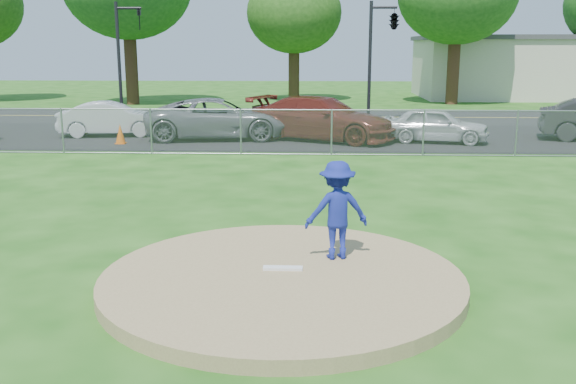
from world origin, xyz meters
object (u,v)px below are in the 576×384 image
at_px(tree_center, 294,0).
at_px(traffic_cone, 120,134).
at_px(parked_car_pearl, 436,125).
at_px(traffic_signal_left, 123,50).
at_px(parked_car_darkred, 322,118).
at_px(traffic_signal_center, 392,23).
at_px(parked_car_gray, 218,118).
at_px(pitcher, 337,210).
at_px(parked_car_white, 112,119).
at_px(commercial_building, 535,67).

distance_m(tree_center, traffic_cone, 21.47).
bearing_deg(parked_car_pearl, traffic_signal_left, 75.13).
bearing_deg(tree_center, parked_car_darkred, -84.68).
height_order(traffic_signal_left, traffic_cone, traffic_signal_left).
xyz_separation_m(traffic_signal_left, traffic_signal_center, (12.73, -0.00, 1.25)).
relative_size(tree_center, parked_car_gray, 1.75).
xyz_separation_m(pitcher, parked_car_white, (-8.54, 15.58, -0.29)).
height_order(traffic_cone, parked_car_darkred, parked_car_darkred).
bearing_deg(parked_car_pearl, parked_car_gray, 97.33).
relative_size(traffic_signal_center, parked_car_pearl, 1.45).
xyz_separation_m(tree_center, parked_car_darkred, (1.72, -18.46, -5.63)).
relative_size(pitcher, parked_car_pearl, 0.41).
bearing_deg(commercial_building, tree_center, -166.76).
bearing_deg(parked_car_pearl, traffic_cone, 106.12).
relative_size(pitcher, parked_car_white, 0.38).
bearing_deg(parked_car_white, traffic_signal_center, -73.31).
bearing_deg(traffic_signal_center, traffic_cone, -144.03).
distance_m(traffic_signal_center, parked_car_white, 13.54).
bearing_deg(tree_center, parked_car_gray, -97.23).
xyz_separation_m(pitcher, parked_car_darkred, (-0.11, 14.73, -0.15)).
bearing_deg(pitcher, parked_car_pearl, -118.77).
relative_size(traffic_cone, parked_car_pearl, 0.19).
bearing_deg(parked_car_darkred, pitcher, -154.82).
height_order(tree_center, parked_car_darkred, tree_center).
bearing_deg(commercial_building, parked_car_gray, -130.99).
relative_size(parked_car_gray, parked_car_pearl, 1.46).
height_order(traffic_cone, parked_car_gray, parked_car_gray).
xyz_separation_m(traffic_signal_left, parked_car_white, (1.05, -5.61, -2.67)).
xyz_separation_m(tree_center, traffic_signal_left, (-7.76, -12.00, -3.11)).
bearing_deg(parked_car_white, traffic_cone, -164.49).
height_order(parked_car_darkred, parked_car_pearl, parked_car_darkred).
height_order(tree_center, traffic_cone, tree_center).
distance_m(traffic_signal_left, parked_car_darkred, 11.75).
distance_m(tree_center, parked_car_pearl, 20.61).
bearing_deg(traffic_cone, parked_car_white, 114.48).
xyz_separation_m(traffic_signal_center, traffic_cone, (-10.70, -7.77, -4.24)).
height_order(traffic_signal_left, parked_car_darkred, traffic_signal_left).
bearing_deg(traffic_signal_center, parked_car_white, -154.35).
xyz_separation_m(tree_center, parked_car_gray, (-2.31, -18.23, -5.68)).
bearing_deg(commercial_building, traffic_signal_left, -147.13).
bearing_deg(pitcher, tree_center, -99.49).
xyz_separation_m(tree_center, traffic_cone, (-5.74, -19.77, -6.10)).
bearing_deg(parked_car_gray, traffic_signal_center, -56.31).
height_order(traffic_signal_center, parked_car_pearl, traffic_signal_center).
bearing_deg(parked_car_darkred, commercial_building, -9.46).
height_order(tree_center, parked_car_gray, tree_center).
relative_size(commercial_building, tree_center, 1.67).
height_order(pitcher, parked_car_darkred, pitcher).
height_order(commercial_building, traffic_cone, commercial_building).
relative_size(commercial_building, traffic_cone, 22.59).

